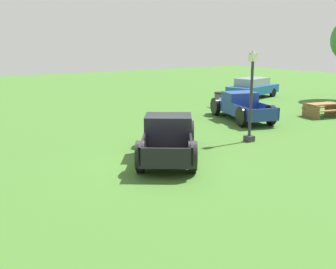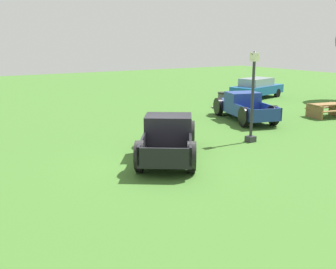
{
  "view_description": "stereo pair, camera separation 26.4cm",
  "coord_description": "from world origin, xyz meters",
  "px_view_note": "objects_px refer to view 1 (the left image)",
  "views": [
    {
      "loc": [
        11.72,
        -7.37,
        4.3
      ],
      "look_at": [
        -0.34,
        0.47,
        0.9
      ],
      "focal_mm": 43.06,
      "sensor_mm": 36.0,
      "label": 1
    },
    {
      "loc": [
        11.86,
        -7.15,
        4.3
      ],
      "look_at": [
        -0.34,
        0.47,
        0.9
      ],
      "focal_mm": 43.06,
      "sensor_mm": 36.0,
      "label": 2
    }
  ],
  "objects_px": {
    "pickup_truck_foreground": "(168,136)",
    "trash_can": "(219,99)",
    "pickup_truck_behind_left": "(239,106)",
    "picnic_table": "(323,108)",
    "sedan_distant_b": "(253,87)",
    "lamp_post_near": "(251,95)"
  },
  "relations": [
    {
      "from": "pickup_truck_foreground",
      "to": "trash_can",
      "type": "relative_size",
      "value": 5.51
    },
    {
      "from": "pickup_truck_behind_left",
      "to": "picnic_table",
      "type": "xyz_separation_m",
      "value": [
        2.14,
        4.41,
        -0.22
      ]
    },
    {
      "from": "picnic_table",
      "to": "trash_can",
      "type": "xyz_separation_m",
      "value": [
        -6.03,
        -2.59,
        -0.01
      ]
    },
    {
      "from": "pickup_truck_behind_left",
      "to": "sedan_distant_b",
      "type": "bearing_deg",
      "value": 130.46
    },
    {
      "from": "sedan_distant_b",
      "to": "picnic_table",
      "type": "distance_m",
      "value": 8.01
    },
    {
      "from": "lamp_post_near",
      "to": "pickup_truck_behind_left",
      "type": "bearing_deg",
      "value": 142.3
    },
    {
      "from": "pickup_truck_foreground",
      "to": "pickup_truck_behind_left",
      "type": "relative_size",
      "value": 1.0
    },
    {
      "from": "pickup_truck_behind_left",
      "to": "lamp_post_near",
      "type": "bearing_deg",
      "value": -37.7
    },
    {
      "from": "sedan_distant_b",
      "to": "trash_can",
      "type": "xyz_separation_m",
      "value": [
        1.69,
        -4.72,
        -0.31
      ]
    },
    {
      "from": "picnic_table",
      "to": "lamp_post_near",
      "type": "bearing_deg",
      "value": -75.84
    },
    {
      "from": "picnic_table",
      "to": "trash_can",
      "type": "bearing_deg",
      "value": -156.74
    },
    {
      "from": "pickup_truck_behind_left",
      "to": "picnic_table",
      "type": "distance_m",
      "value": 4.91
    },
    {
      "from": "pickup_truck_foreground",
      "to": "trash_can",
      "type": "height_order",
      "value": "pickup_truck_foreground"
    },
    {
      "from": "pickup_truck_behind_left",
      "to": "trash_can",
      "type": "height_order",
      "value": "pickup_truck_behind_left"
    },
    {
      "from": "lamp_post_near",
      "to": "trash_can",
      "type": "height_order",
      "value": "lamp_post_near"
    },
    {
      "from": "lamp_post_near",
      "to": "picnic_table",
      "type": "xyz_separation_m",
      "value": [
        -1.9,
        7.53,
        -1.53
      ]
    },
    {
      "from": "pickup_truck_foreground",
      "to": "trash_can",
      "type": "bearing_deg",
      "value": 130.84
    },
    {
      "from": "pickup_truck_foreground",
      "to": "sedan_distant_b",
      "type": "distance_m",
      "value": 16.74
    },
    {
      "from": "pickup_truck_foreground",
      "to": "lamp_post_near",
      "type": "distance_m",
      "value": 4.3
    },
    {
      "from": "pickup_truck_behind_left",
      "to": "sedan_distant_b",
      "type": "relative_size",
      "value": 1.08
    },
    {
      "from": "picnic_table",
      "to": "pickup_truck_foreground",
      "type": "bearing_deg",
      "value": -81.26
    },
    {
      "from": "pickup_truck_foreground",
      "to": "lamp_post_near",
      "type": "bearing_deg",
      "value": 88.46
    }
  ]
}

